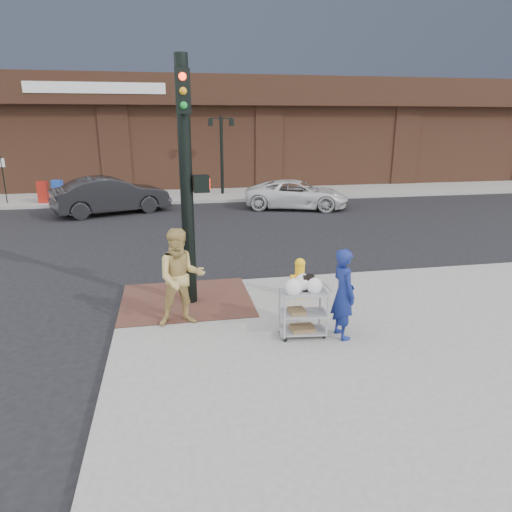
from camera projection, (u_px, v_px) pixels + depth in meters
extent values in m
plane|color=black|center=(218.00, 321.00, 9.31)|extent=(220.00, 220.00, 0.00)
cube|color=gray|center=(316.00, 165.00, 41.67)|extent=(65.00, 36.00, 0.15)
cube|color=#522E26|center=(187.00, 300.00, 10.00)|extent=(2.80, 2.40, 0.01)
cylinder|color=black|center=(222.00, 156.00, 24.12)|extent=(0.16, 0.16, 4.00)
cube|color=black|center=(221.00, 118.00, 23.58)|extent=(1.20, 0.06, 0.06)
cube|color=black|center=(210.00, 122.00, 23.54)|extent=(0.22, 0.22, 0.35)
cube|color=black|center=(232.00, 122.00, 23.74)|extent=(0.22, 0.22, 0.35)
cylinder|color=black|center=(4.00, 180.00, 21.54)|extent=(0.05, 0.05, 2.20)
cylinder|color=black|center=(186.00, 187.00, 9.22)|extent=(0.26, 0.26, 5.00)
cube|color=black|center=(201.00, 184.00, 9.26)|extent=(0.32, 0.28, 0.34)
cube|color=#FF260C|center=(209.00, 183.00, 9.28)|extent=(0.02, 0.18, 0.22)
cube|color=black|center=(183.00, 91.00, 8.44)|extent=(0.28, 0.18, 0.80)
imported|color=navy|center=(343.00, 294.00, 8.10)|extent=(0.46, 0.65, 1.66)
imported|color=tan|center=(181.00, 277.00, 8.58)|extent=(0.97, 0.79, 1.89)
imported|color=black|center=(111.00, 195.00, 19.90)|extent=(5.20, 3.33, 1.62)
imported|color=silver|center=(297.00, 194.00, 21.12)|extent=(5.16, 3.56, 1.31)
cube|color=gray|center=(303.00, 293.00, 8.11)|extent=(0.88, 0.56, 0.03)
cube|color=gray|center=(303.00, 313.00, 8.22)|extent=(0.88, 0.56, 0.03)
cube|color=gray|center=(302.00, 330.00, 8.32)|extent=(0.88, 0.56, 0.03)
cube|color=black|center=(308.00, 283.00, 8.13)|extent=(0.20, 0.13, 0.30)
cube|color=brown|center=(297.00, 311.00, 8.19)|extent=(0.28, 0.31, 0.07)
cube|color=brown|center=(302.00, 328.00, 8.30)|extent=(0.43, 0.33, 0.06)
cylinder|color=yellow|center=(299.00, 295.00, 10.20)|extent=(0.29, 0.29, 0.08)
cylinder|color=yellow|center=(300.00, 279.00, 10.09)|extent=(0.21, 0.21, 0.65)
sphere|color=yellow|center=(300.00, 263.00, 9.99)|extent=(0.23, 0.23, 0.23)
cylinder|color=yellow|center=(300.00, 276.00, 10.07)|extent=(0.42, 0.09, 0.09)
cube|color=#A01C12|center=(43.00, 192.00, 21.75)|extent=(0.46, 0.42, 1.03)
cube|color=blue|center=(58.00, 191.00, 22.13)|extent=(0.50, 0.46, 1.03)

